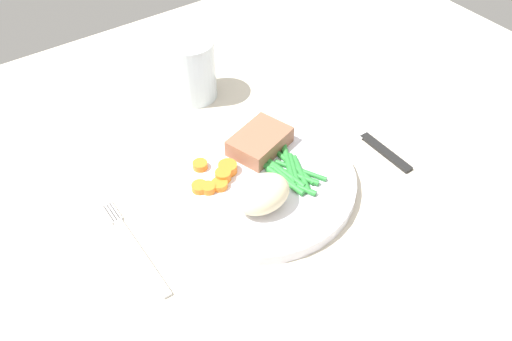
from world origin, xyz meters
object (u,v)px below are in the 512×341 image
knife (360,133)px  water_glass (191,73)px  fork (135,247)px  dinner_plate (256,180)px  meat_portion (260,141)px

knife → water_glass: 26.92cm
fork → knife: size_ratio=0.81×
dinner_plate → fork: bearing=-179.2°
fork → water_glass: (20.90, 21.99, 3.86)cm
knife → dinner_plate: bearing=-176.3°
dinner_plate → knife: 18.26cm
fork → dinner_plate: bearing=2.2°
meat_portion → knife: size_ratio=0.39×
knife → water_glass: (-14.99, 22.02, 3.86)cm
meat_portion → knife: (14.73, -4.39, -2.61)cm
fork → knife: 35.90cm
fork → knife: (35.90, -0.03, -0.00)cm
dinner_plate → fork: 17.66cm
meat_portion → water_glass: 17.68cm
knife → water_glass: bearing=128.8°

